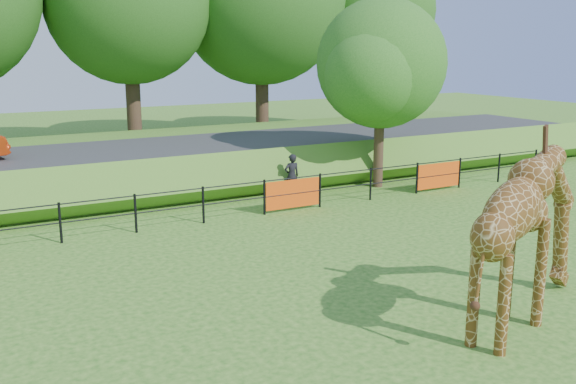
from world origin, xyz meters
name	(u,v)px	position (x,y,z in m)	size (l,w,h in m)	color
ground	(363,324)	(0.00, 0.00, 0.00)	(90.00, 90.00, 0.00)	#255F17
giraffe	(530,237)	(2.81, -1.26, 1.62)	(4.55, 0.84, 3.25)	#573412
perimeter_fence	(203,205)	(0.00, 8.00, 0.55)	(28.07, 0.10, 1.10)	black
embankment	(132,162)	(0.00, 15.50, 0.65)	(40.00, 9.00, 1.30)	#255F17
road	(142,149)	(0.00, 14.00, 1.36)	(40.00, 5.00, 0.12)	#313133
visitor	(292,176)	(3.87, 9.62, 0.75)	(0.55, 0.36, 1.50)	black
tree_east	(383,69)	(7.60, 9.63, 4.28)	(5.40, 4.71, 6.76)	#382419
bg_tree_line	(126,0)	(1.89, 22.00, 7.19)	(37.30, 8.80, 11.82)	#382419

